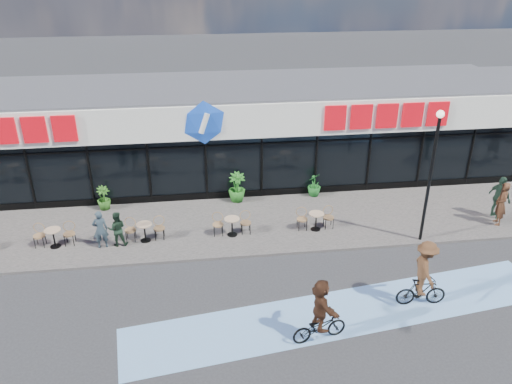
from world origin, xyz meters
TOP-DOWN VIEW (x-y plane):
  - ground at (0.00, 0.00)m, footprint 120.00×120.00m
  - sidewalk at (0.00, 4.50)m, footprint 44.00×5.00m
  - bike_lane at (4.00, -1.50)m, footprint 14.17×4.13m
  - building at (-0.00, 9.93)m, footprint 30.60×6.57m
  - lamp_post at (8.12, 2.30)m, footprint 0.28×0.28m
  - bistro_set_2 at (-5.94, 3.68)m, footprint 1.54×0.62m
  - bistro_set_3 at (-2.55, 3.68)m, footprint 1.54×0.62m
  - bistro_set_4 at (0.84, 3.68)m, footprint 1.54×0.62m
  - bistro_set_5 at (4.23, 3.68)m, footprint 1.54×0.62m
  - potted_plant_left at (-4.51, 6.55)m, footprint 0.84×0.84m
  - potted_plant_mid at (1.32, 6.60)m, footprint 0.87×0.87m
  - potted_plant_right at (4.91, 6.70)m, footprint 0.86×0.86m
  - patron_left at (-4.14, 3.32)m, footprint 0.61×0.45m
  - patron_right at (-3.54, 3.40)m, footprint 0.72×0.58m
  - pedestrian_a at (11.81, 3.09)m, footprint 0.59×0.76m
  - pedestrian_b at (12.07, 3.64)m, footprint 0.70×1.16m
  - cyclist_a at (2.85, -2.57)m, footprint 1.75×1.55m
  - cyclist_b at (6.45, -1.41)m, footprint 1.64×1.25m

SIDE VIEW (x-z plane):
  - ground at x=0.00m, z-range 0.00..0.00m
  - bike_lane at x=4.00m, z-range 0.00..0.01m
  - sidewalk at x=0.00m, z-range 0.00..0.10m
  - bistro_set_2 at x=-5.94m, z-range 0.11..1.01m
  - bistro_set_3 at x=-2.55m, z-range 0.11..1.01m
  - bistro_set_4 at x=0.84m, z-range 0.11..1.01m
  - bistro_set_5 at x=4.23m, z-range 0.11..1.01m
  - potted_plant_left at x=-4.51m, z-range 0.10..1.16m
  - potted_plant_right at x=4.91m, z-range 0.10..1.18m
  - potted_plant_mid at x=1.32m, z-range 0.10..1.45m
  - patron_right at x=-3.54m, z-range 0.10..1.50m
  - patron_left at x=-4.14m, z-range 0.10..1.64m
  - cyclist_a at x=2.85m, z-range -0.12..1.93m
  - pedestrian_a at x=11.81m, z-range 0.10..1.94m
  - pedestrian_b at x=12.07m, z-range 0.10..1.95m
  - cyclist_b at x=6.45m, z-range -0.06..2.26m
  - building at x=0.00m, z-range -0.04..4.71m
  - lamp_post at x=8.12m, z-range 0.59..5.79m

